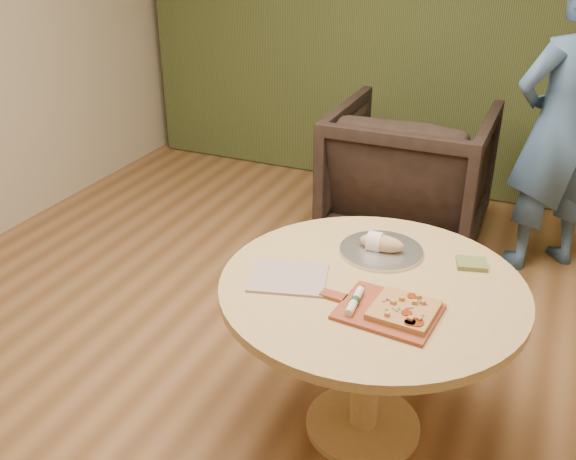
% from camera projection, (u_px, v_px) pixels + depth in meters
% --- Properties ---
extents(room_shell, '(5.04, 6.04, 2.84)m').
position_uv_depth(room_shell, '(264.00, 115.00, 2.32)').
color(room_shell, brown).
rests_on(room_shell, ground).
extents(curtain, '(4.80, 0.14, 2.78)m').
position_uv_depth(curtain, '(436.00, 9.00, 4.68)').
color(curtain, '#303A1A').
rests_on(curtain, ground).
extents(pedestal_table, '(1.21, 1.21, 0.75)m').
position_uv_depth(pedestal_table, '(370.00, 313.00, 2.58)').
color(pedestal_table, tan).
rests_on(pedestal_table, ground).
extents(pizza_paddle, '(0.46, 0.31, 0.01)m').
position_uv_depth(pizza_paddle, '(386.00, 311.00, 2.33)').
color(pizza_paddle, '#964026').
rests_on(pizza_paddle, pedestal_table).
extents(flatbread_pizza, '(0.24, 0.24, 0.04)m').
position_uv_depth(flatbread_pizza, '(404.00, 310.00, 2.30)').
color(flatbread_pizza, tan).
rests_on(flatbread_pizza, pizza_paddle).
extents(cutlery_roll, '(0.04, 0.20, 0.03)m').
position_uv_depth(cutlery_roll, '(355.00, 301.00, 2.35)').
color(cutlery_roll, silver).
rests_on(cutlery_roll, pizza_paddle).
extents(newspaper, '(0.36, 0.32, 0.01)m').
position_uv_depth(newspaper, '(289.00, 277.00, 2.55)').
color(newspaper, beige).
rests_on(newspaper, pedestal_table).
extents(serving_tray, '(0.36, 0.36, 0.02)m').
position_uv_depth(serving_tray, '(381.00, 251.00, 2.74)').
color(serving_tray, silver).
rests_on(serving_tray, pedestal_table).
extents(bread_roll, '(0.19, 0.09, 0.09)m').
position_uv_depth(bread_roll, '(380.00, 243.00, 2.73)').
color(bread_roll, tan).
rests_on(bread_roll, serving_tray).
extents(green_packet, '(0.14, 0.13, 0.02)m').
position_uv_depth(green_packet, '(471.00, 264.00, 2.64)').
color(green_packet, '#505D2A').
rests_on(green_packet, pedestal_table).
extents(armchair, '(1.01, 0.94, 1.03)m').
position_uv_depth(armchair, '(410.00, 167.00, 4.28)').
color(armchair, black).
rests_on(armchair, ground).
extents(person_standing, '(0.79, 0.75, 1.80)m').
position_uv_depth(person_standing, '(561.00, 129.00, 3.77)').
color(person_standing, '#416591').
rests_on(person_standing, ground).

